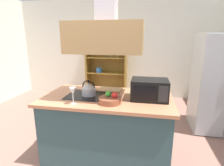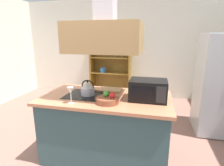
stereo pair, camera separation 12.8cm
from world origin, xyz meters
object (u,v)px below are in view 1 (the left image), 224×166
cutting_board (110,90)px  microwave (149,89)px  refrigerator (222,84)px  wine_glass_on_counter (73,92)px  dish_cabinet (107,70)px  fruit_bowl (110,99)px  kettle (89,89)px

cutting_board → microwave: bearing=-27.5°
refrigerator → wine_glass_on_counter: size_ratio=8.48×
cutting_board → dish_cabinet: bearing=103.6°
dish_cabinet → microwave: 2.95m
refrigerator → dish_cabinet: refrigerator is taller
wine_glass_on_counter → fruit_bowl: bearing=16.1°
microwave → kettle: bearing=179.9°
microwave → fruit_bowl: bearing=-153.7°
wine_glass_on_counter → refrigerator: bearing=34.8°
microwave → dish_cabinet: bearing=113.1°
dish_cabinet → cutting_board: bearing=-76.4°
refrigerator → dish_cabinet: bearing=147.6°
refrigerator → microwave: refrigerator is taller
refrigerator → wine_glass_on_counter: 2.65m
cutting_board → fruit_bowl: fruit_bowl is taller
dish_cabinet → kettle: bearing=-82.8°
cutting_board → microwave: microwave is taller
fruit_bowl → wine_glass_on_counter: bearing=-163.9°
refrigerator → wine_glass_on_counter: bearing=-145.2°
refrigerator → kettle: bearing=-151.1°
wine_glass_on_counter → kettle: bearing=77.4°
dish_cabinet → kettle: 2.73m
kettle → cutting_board: 0.39m
wine_glass_on_counter → fruit_bowl: size_ratio=0.74×
wine_glass_on_counter → dish_cabinet: bearing=94.9°
dish_cabinet → cutting_board: dish_cabinet is taller
fruit_bowl → refrigerator: bearing=38.4°
refrigerator → fruit_bowl: size_ratio=6.26×
refrigerator → kettle: 2.40m
kettle → microwave: 0.81m
cutting_board → fruit_bowl: (0.11, -0.53, 0.03)m
dish_cabinet → kettle: size_ratio=8.11×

